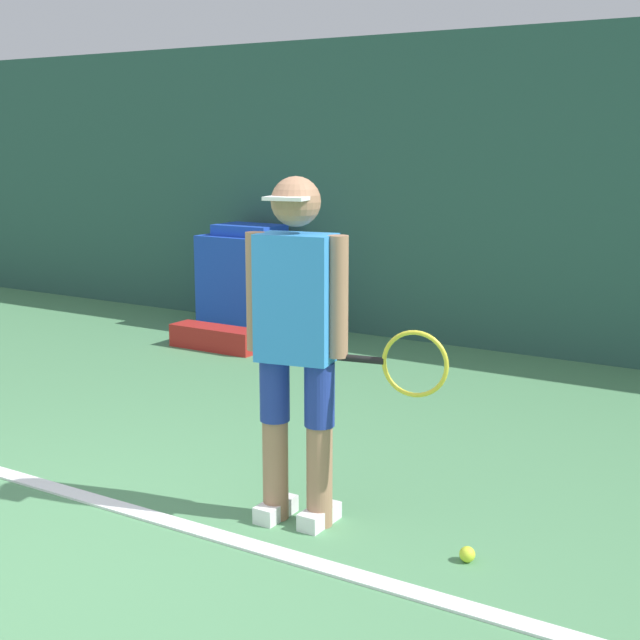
# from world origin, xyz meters

# --- Properties ---
(ground_plane) EXTENTS (24.00, 24.00, 0.00)m
(ground_plane) POSITION_xyz_m (0.00, 0.00, 0.00)
(ground_plane) COLOR #518C5B
(back_wall) EXTENTS (24.00, 0.10, 2.62)m
(back_wall) POSITION_xyz_m (0.00, 4.86, 1.31)
(back_wall) COLOR #2D564C
(back_wall) RESTS_ON ground_plane
(court_baseline) EXTENTS (21.60, 0.10, 0.01)m
(court_baseline) POSITION_xyz_m (0.00, 0.76, 0.01)
(court_baseline) COLOR white
(court_baseline) RESTS_ON ground_plane
(tennis_player) EXTENTS (0.92, 0.31, 1.59)m
(tennis_player) POSITION_xyz_m (0.61, 1.09, 0.88)
(tennis_player) COLOR #A37556
(tennis_player) RESTS_ON ground_plane
(tennis_ball) EXTENTS (0.07, 0.07, 0.07)m
(tennis_ball) POSITION_xyz_m (1.43, 1.12, 0.03)
(tennis_ball) COLOR #D1E533
(tennis_ball) RESTS_ON ground_plane
(covered_chair) EXTENTS (0.86, 0.57, 0.98)m
(covered_chair) POSITION_xyz_m (-2.14, 4.47, 0.46)
(covered_chair) COLOR blue
(covered_chair) RESTS_ON ground_plane
(equipment_bag) EXTENTS (0.81, 0.25, 0.19)m
(equipment_bag) POSITION_xyz_m (-1.90, 3.63, 0.10)
(equipment_bag) COLOR #B2231E
(equipment_bag) RESTS_ON ground_plane
(water_bottle) EXTENTS (0.08, 0.08, 0.26)m
(water_bottle) POSITION_xyz_m (-1.48, 4.60, 0.12)
(water_bottle) COLOR white
(water_bottle) RESTS_ON ground_plane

